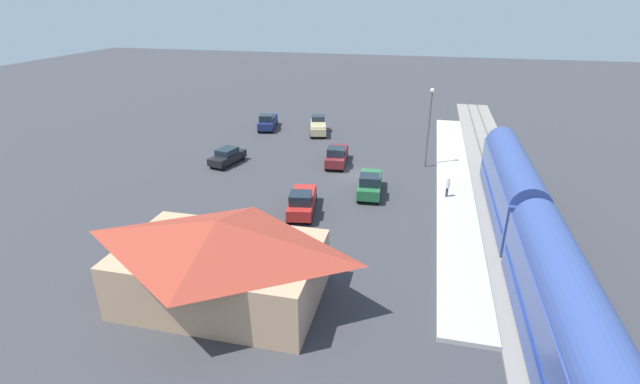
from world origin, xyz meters
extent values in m
plane|color=#38383D|center=(0.00, 0.00, 0.00)|extent=(200.00, 200.00, 0.00)
cube|color=gray|center=(-14.00, 0.00, 0.09)|extent=(4.80, 70.00, 0.18)
cube|color=#59544C|center=(-14.72, 0.00, 0.24)|extent=(0.10, 70.00, 0.12)
cube|color=#59544C|center=(-13.28, 0.00, 0.24)|extent=(0.10, 70.00, 0.12)
cube|color=#B7B2A8|center=(-10.00, 0.00, 0.15)|extent=(3.20, 46.00, 0.30)
cube|color=#33478C|center=(-14.00, 5.77, 2.15)|extent=(2.90, 16.05, 3.70)
cube|color=#19389E|center=(-12.54, 5.77, 1.85)|extent=(0.04, 14.77, 0.36)
cylinder|color=#33478C|center=(-14.00, 5.77, 3.90)|extent=(2.75, 15.41, 2.76)
cube|color=#33478C|center=(-14.00, 22.63, 2.15)|extent=(2.90, 16.05, 3.70)
cube|color=#19389E|center=(-12.54, 22.63, 1.85)|extent=(0.04, 14.77, 0.36)
cylinder|color=#33478C|center=(-14.00, 22.63, 3.90)|extent=(2.75, 15.41, 2.76)
cube|color=tan|center=(4.00, 22.00, 1.71)|extent=(11.35, 7.12, 3.42)
pyramid|color=#9E3828|center=(4.00, 22.00, 4.28)|extent=(12.15, 7.92, 1.74)
cube|color=#4C3323|center=(4.00, 18.41, 1.05)|extent=(1.10, 0.08, 2.10)
cylinder|color=#333338|center=(-9.21, 4.33, 0.72)|extent=(0.22, 0.22, 0.85)
cylinder|color=silver|center=(-9.21, 4.33, 1.46)|extent=(0.36, 0.36, 0.62)
sphere|color=tan|center=(-9.21, 4.33, 1.89)|extent=(0.24, 0.24, 0.24)
cube|color=red|center=(2.51, 9.67, 0.84)|extent=(2.78, 5.64, 0.92)
cube|color=#19232D|center=(2.35, 10.69, 1.72)|extent=(1.97, 1.98, 0.84)
cylinder|color=black|center=(1.33, 11.66, 0.38)|extent=(0.22, 0.76, 0.76)
cylinder|color=black|center=(3.02, 11.93, 0.38)|extent=(0.22, 0.76, 0.76)
cylinder|color=black|center=(2.00, 7.41, 0.38)|extent=(0.22, 0.76, 0.76)
cylinder|color=black|center=(3.69, 7.68, 0.38)|extent=(0.22, 0.76, 0.76)
cube|color=red|center=(2.66, 8.74, 1.40)|extent=(2.30, 3.22, 0.20)
cube|color=maroon|center=(2.02, -2.49, 0.84)|extent=(2.43, 5.55, 0.92)
cube|color=#19232D|center=(1.93, -1.47, 1.72)|extent=(1.87, 1.87, 0.84)
cylinder|color=black|center=(0.98, -0.42, 0.38)|extent=(0.22, 0.76, 0.76)
cylinder|color=black|center=(2.69, -0.27, 0.38)|extent=(0.22, 0.76, 0.76)
cylinder|color=black|center=(1.36, -4.71, 0.38)|extent=(0.22, 0.76, 0.76)
cylinder|color=black|center=(3.07, -4.56, 0.38)|extent=(0.22, 0.76, 0.76)
cube|color=maroon|center=(2.11, -3.43, 1.40)|extent=(2.12, 3.12, 0.20)
cube|color=navy|center=(13.86, -14.14, 0.84)|extent=(2.94, 5.67, 0.92)
cube|color=#19232D|center=(13.67, -13.13, 1.72)|extent=(2.02, 2.02, 0.84)
cylinder|color=black|center=(12.61, -12.19, 0.38)|extent=(0.22, 0.76, 0.76)
cylinder|color=black|center=(14.30, -11.87, 0.38)|extent=(0.22, 0.76, 0.76)
cylinder|color=black|center=(13.42, -16.41, 0.38)|extent=(0.22, 0.76, 0.76)
cylinder|color=black|center=(15.11, -16.09, 0.38)|extent=(0.22, 0.76, 0.76)
cube|color=navy|center=(14.04, -15.07, 1.40)|extent=(2.39, 3.27, 0.20)
cube|color=black|center=(13.38, 0.22, 0.72)|extent=(2.80, 4.80, 0.76)
cube|color=#19232D|center=(13.38, 0.22, 1.42)|extent=(2.06, 2.47, 0.64)
cylinder|color=black|center=(12.98, 2.05, 0.34)|extent=(0.22, 0.68, 0.68)
cylinder|color=black|center=(14.54, 1.69, 0.34)|extent=(0.22, 0.68, 0.68)
cylinder|color=black|center=(12.22, -1.26, 0.34)|extent=(0.22, 0.68, 0.68)
cylinder|color=black|center=(13.77, -1.62, 0.34)|extent=(0.22, 0.68, 0.68)
cube|color=#236638|center=(-2.43, 4.54, 0.84)|extent=(2.35, 5.53, 0.92)
cube|color=#19232D|center=(-2.51, 5.56, 1.72)|extent=(1.85, 1.85, 0.84)
cylinder|color=black|center=(-3.45, 6.62, 0.38)|extent=(0.22, 0.76, 0.76)
cylinder|color=black|center=(-1.73, 6.75, 0.38)|extent=(0.22, 0.76, 0.76)
cylinder|color=black|center=(-3.13, 2.33, 0.38)|extent=(0.22, 0.76, 0.76)
cylinder|color=black|center=(-1.41, 2.46, 0.38)|extent=(0.22, 0.76, 0.76)
cube|color=#236638|center=(-2.36, 3.60, 1.40)|extent=(2.08, 3.10, 0.20)
cube|color=#C6B284|center=(6.66, -13.30, 0.84)|extent=(3.19, 5.71, 0.92)
cube|color=#19232D|center=(6.90, -14.29, 1.72)|extent=(2.09, 2.09, 0.84)
cylinder|color=black|center=(8.00, -15.18, 0.38)|extent=(0.22, 0.76, 0.76)
cylinder|color=black|center=(6.33, -15.59, 0.38)|extent=(0.22, 0.76, 0.76)
cylinder|color=black|center=(6.98, -11.00, 0.38)|extent=(0.22, 0.76, 0.76)
cylinder|color=black|center=(5.31, -11.41, 0.38)|extent=(0.22, 0.76, 0.76)
cube|color=#C6B284|center=(6.43, -12.38, 1.40)|extent=(2.52, 3.33, 0.20)
cylinder|color=#515156|center=(-7.20, -3.85, 3.90)|extent=(0.16, 0.16, 7.81)
sphere|color=#EAE5C6|center=(-7.20, -3.85, 7.99)|extent=(0.44, 0.44, 0.44)
camera|label=1|loc=(-6.76, 42.51, 16.63)|focal=25.50mm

